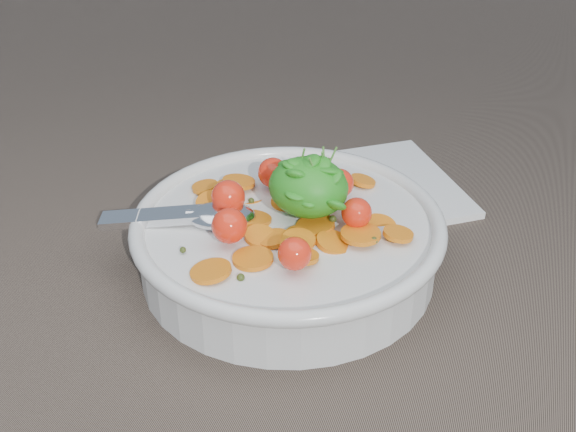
% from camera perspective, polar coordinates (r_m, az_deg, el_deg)
% --- Properties ---
extents(ground, '(6.00, 6.00, 0.00)m').
position_cam_1_polar(ground, '(0.59, -1.04, -5.04)').
color(ground, brown).
rests_on(ground, ground).
extents(bowl, '(0.27, 0.25, 0.11)m').
position_cam_1_polar(bowl, '(0.59, -0.00, -1.79)').
color(bowl, silver).
rests_on(bowl, ground).
extents(napkin, '(0.24, 0.23, 0.01)m').
position_cam_1_polar(napkin, '(0.71, 5.84, 2.12)').
color(napkin, white).
rests_on(napkin, ground).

